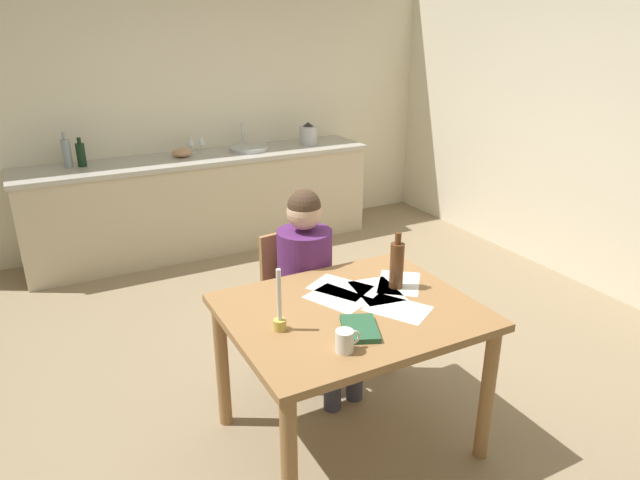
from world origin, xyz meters
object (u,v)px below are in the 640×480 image
Objects in this scene: sink_unit at (249,148)px; mixing_bowl at (182,152)px; dining_table at (350,329)px; wine_bottle_on_table at (397,264)px; book_magazine at (360,328)px; wine_glass_near_sink at (201,141)px; chair_at_table at (298,296)px; coffee_mug at (345,341)px; bottle_vinegar at (81,154)px; wine_glass_by_kettle at (191,142)px; bottle_oil at (67,153)px; stovetop_kettle at (308,134)px; candlestick at (279,313)px; person_seated at (311,278)px.

sink_unit is 0.64m from mixing_bowl.
wine_bottle_on_table reaches higher than dining_table.
book_magazine is 0.64× the size of sink_unit.
sink_unit is 2.34× the size of wine_glass_near_sink.
chair_at_table is (0.06, 0.72, -0.16)m from dining_table.
coffee_mug is 3.44m from bottle_vinegar.
book_magazine is at bearing -91.25° from mixing_bowl.
wine_glass_by_kettle is at bearing 164.18° from sink_unit.
coffee_mug is 3.47m from wine_glass_by_kettle.
book_magazine is 1.49× the size of wine_glass_near_sink.
bottle_vinegar is 1.36× the size of mixing_bowl.
mixing_bowl is at bearing -3.36° from bottle_oil.
mixing_bowl reaches higher than book_magazine.
bottle_oil is 1.65× the size of mixing_bowl.
stovetop_kettle is at bearing -0.37° from sink_unit.
bottle_vinegar is at bearing 105.48° from dining_table.
candlestick is 0.72m from wine_bottle_on_table.
bottle_vinegar is (-1.17, 2.97, 0.10)m from wine_bottle_on_table.
candlestick is 0.37m from book_magazine.
candlestick is 3.44m from stovetop_kettle.
dining_table is 0.42m from wine_bottle_on_table.
stovetop_kettle is (0.94, 2.90, 0.10)m from wine_bottle_on_table.
coffee_mug is at bearing -104.82° from chair_at_table.
person_seated reaches higher than wine_bottle_on_table.
book_magazine is 3.47m from stovetop_kettle.
book_magazine is (-0.07, -0.20, 0.12)m from dining_table.
wine_glass_by_kettle is (0.06, 2.42, 0.51)m from chair_at_table.
candlestick is 3.21m from wine_glass_by_kettle.
sink_unit is at bearing 100.39° from book_magazine.
chair_at_table is at bearing 97.22° from person_seated.
person_seated is 7.76× the size of wine_glass_by_kettle.
person_seated reaches higher than stovetop_kettle.
wine_glass_near_sink is 1.00× the size of wine_glass_by_kettle.
coffee_mug is at bearing -118.59° from book_magazine.
wine_bottle_on_table is (0.54, 0.41, 0.08)m from coffee_mug.
bottle_vinegar is 0.97m from wine_glass_by_kettle.
bottle_oil reaches higher than stovetop_kettle.
sink_unit is at bearing 78.05° from dining_table.
wine_bottle_on_table is 1.23× the size of bottle_vinegar.
book_magazine is at bearing -95.01° from wine_glass_near_sink.
sink_unit is at bearing -19.43° from wine_glass_near_sink.
coffee_mug is (-0.21, -0.31, 0.16)m from dining_table.
bottle_vinegar reaches higher than wine_glass_near_sink.
book_magazine is (0.31, -0.18, -0.07)m from candlestick.
wine_glass_near_sink is (1.07, 0.07, 0.00)m from bottle_vinegar.
dining_table is 6.53× the size of mixing_bowl.
wine_bottle_on_table is 0.84× the size of sink_unit.
chair_at_table is 2.92× the size of wine_bottle_on_table.
bottle_oil reaches higher than mixing_bowl.
bottle_vinegar reaches higher than wine_glass_by_kettle.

